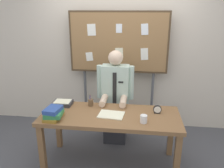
{
  "coord_description": "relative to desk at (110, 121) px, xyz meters",
  "views": [
    {
      "loc": [
        0.34,
        -2.59,
        2.0
      ],
      "look_at": [
        0.0,
        0.18,
        1.08
      ],
      "focal_mm": 36.26,
      "sensor_mm": 36.0,
      "label": 1
    }
  ],
  "objects": [
    {
      "name": "book_stack",
      "position": [
        -0.67,
        -0.2,
        0.16
      ],
      "size": [
        0.22,
        0.29,
        0.14
      ],
      "color": "olive",
      "rests_on": "desk"
    },
    {
      "name": "desk",
      "position": [
        0.0,
        0.0,
        0.0
      ],
      "size": [
        1.76,
        0.71,
        0.73
      ],
      "color": "brown",
      "rests_on": "ground_plane"
    },
    {
      "name": "desk_clock",
      "position": [
        0.6,
        0.11,
        0.14
      ],
      "size": [
        0.11,
        0.04,
        0.11
      ],
      "color": "black",
      "rests_on": "desk"
    },
    {
      "name": "coffee_mug",
      "position": [
        0.42,
        -0.17,
        0.14
      ],
      "size": [
        0.08,
        0.08,
        0.09
      ],
      "primitive_type": "cylinder",
      "color": "white",
      "rests_on": "desk"
    },
    {
      "name": "paper_tray",
      "position": [
        -0.7,
        0.22,
        0.12
      ],
      "size": [
        0.26,
        0.2,
        0.06
      ],
      "color": "#333338",
      "rests_on": "desk"
    },
    {
      "name": "back_wall",
      "position": [
        0.0,
        1.22,
        0.71
      ],
      "size": [
        6.4,
        0.08,
        2.7
      ],
      "primitive_type": "cube",
      "color": "beige",
      "rests_on": "ground_plane"
    },
    {
      "name": "ground_plane",
      "position": [
        0.0,
        0.0,
        -0.64
      ],
      "size": [
        12.0,
        12.0,
        0.0
      ],
      "primitive_type": "plane",
      "color": "#4C4C51"
    },
    {
      "name": "open_notebook",
      "position": [
        0.01,
        -0.02,
        0.1
      ],
      "size": [
        0.34,
        0.27,
        0.01
      ],
      "primitive_type": "cube",
      "rotation": [
        0.0,
        0.0,
        -0.1
      ],
      "color": "#F4EFCC",
      "rests_on": "desk"
    },
    {
      "name": "person",
      "position": [
        0.0,
        0.58,
        0.04
      ],
      "size": [
        0.55,
        0.56,
        1.45
      ],
      "color": "#2D2D33",
      "rests_on": "ground_plane"
    },
    {
      "name": "bulletin_board",
      "position": [
        -0.0,
        1.02,
        0.83
      ],
      "size": [
        1.58,
        0.09,
        1.99
      ],
      "color": "#4C3823",
      "rests_on": "ground_plane"
    },
    {
      "name": "pen_holder",
      "position": [
        -0.3,
        0.24,
        0.14
      ],
      "size": [
        0.07,
        0.07,
        0.16
      ],
      "color": "brown",
      "rests_on": "desk"
    }
  ]
}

